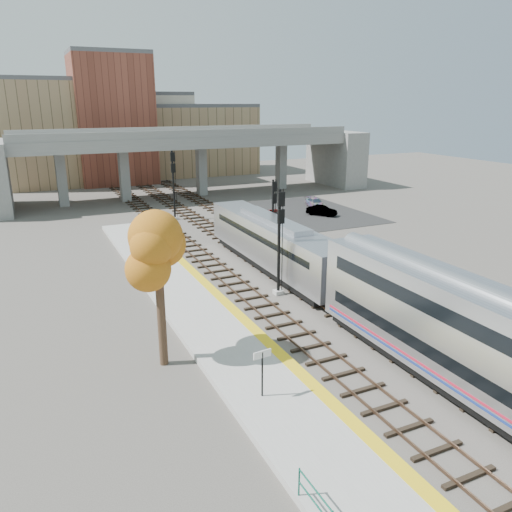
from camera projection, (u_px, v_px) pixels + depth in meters
name	position (u px, v px, depth m)	size (l,w,h in m)	color
ground	(334.00, 320.00, 31.21)	(160.00, 160.00, 0.00)	#47423D
platform	(226.00, 340.00, 28.22)	(4.50, 60.00, 0.35)	#9E9E99
yellow_strip	(256.00, 331.00, 28.94)	(0.70, 60.00, 0.01)	yellow
tracks	(261.00, 262.00, 42.37)	(10.70, 95.00, 0.25)	black
overpass	(187.00, 155.00, 70.37)	(54.00, 12.00, 9.50)	slate
buildings_far	(129.00, 132.00, 86.91)	(43.00, 21.00, 20.60)	#927954
parking_lot	(302.00, 213.00, 61.08)	(14.00, 18.00, 0.04)	black
locomotive	(273.00, 243.00, 39.89)	(3.02, 19.05, 4.10)	#A8AAB2
signal_mast_near	(279.00, 243.00, 34.25)	(0.60, 0.64, 7.52)	#9E9E99
signal_mast_mid	(273.00, 219.00, 43.84)	(0.60, 0.64, 6.66)	#9E9E99
signal_mast_far	(174.00, 185.00, 56.52)	(0.60, 0.64, 7.84)	#9E9E99
station_sign	(262.00, 364.00, 22.15)	(0.90, 0.14, 2.27)	black
tree	(158.00, 256.00, 24.31)	(3.60, 3.60, 7.99)	#382619
car_a	(276.00, 214.00, 57.56)	(1.30, 3.23, 1.10)	#99999E
car_b	(322.00, 211.00, 59.35)	(1.26, 3.60, 1.19)	#99999E
car_c	(315.00, 203.00, 64.12)	(1.55, 3.82, 1.11)	#99999E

